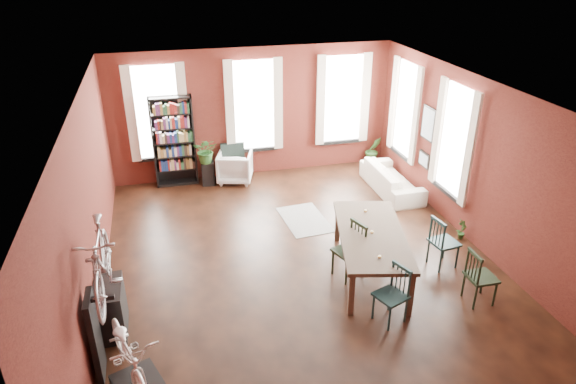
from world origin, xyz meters
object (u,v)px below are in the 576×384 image
object	(u,v)px
cream_sofa	(392,175)
console_table	(111,308)
dining_chair_d	(444,242)
dining_chair_c	(481,277)
dining_chair_a	(391,296)
plant_stand	(208,173)
bookshelf	(174,142)
bike_trainer	(138,384)
bicycle_floor	(125,330)
dining_table	(370,253)
white_armchair	(235,165)
dining_chair_b	(349,251)

from	to	relation	value
cream_sofa	console_table	world-z (taller)	cream_sofa
dining_chair_d	cream_sofa	world-z (taller)	dining_chair_d
console_table	cream_sofa	bearing A→B (deg)	29.33
dining_chair_c	console_table	xyz separation A→B (m)	(-5.82, 0.78, -0.08)
dining_chair_a	plant_stand	xyz separation A→B (m)	(-2.17, 5.81, -0.18)
cream_sofa	bookshelf	bearing A→B (deg)	71.05
bike_trainer	plant_stand	size ratio (longest dim) A/B	0.99
dining_chair_d	bike_trainer	xyz separation A→B (m)	(-5.42, -1.65, -0.41)
dining_chair_d	bicycle_floor	bearing A→B (deg)	98.40
dining_chair_a	plant_stand	bearing A→B (deg)	-180.00
dining_chair_c	dining_chair_d	size ratio (longest dim) A/B	0.97
dining_chair_d	bookshelf	size ratio (longest dim) A/B	0.45
dining_table	dining_chair_c	size ratio (longest dim) A/B	2.57
dining_chair_a	plant_stand	distance (m)	6.21
bike_trainer	bookshelf	bearing A→B (deg)	81.96
console_table	plant_stand	world-z (taller)	console_table
dining_table	dining_chair_a	distance (m)	1.29
bookshelf	plant_stand	xyz separation A→B (m)	(0.74, -0.24, -0.81)
dining_chair_c	bookshelf	distance (m)	7.53
dining_chair_a	dining_chair_c	xyz separation A→B (m)	(1.63, 0.08, 0.01)
dining_table	cream_sofa	size ratio (longest dim) A/B	1.18
white_armchair	plant_stand	size ratio (longest dim) A/B	1.42
bike_trainer	dining_chair_a	bearing A→B (deg)	6.88
dining_chair_c	plant_stand	xyz separation A→B (m)	(-3.80, 5.74, -0.18)
dining_chair_b	dining_table	bearing A→B (deg)	67.65
dining_chair_c	bike_trainer	world-z (taller)	dining_chair_c
dining_chair_b	plant_stand	distance (m)	4.93
dining_chair_a	console_table	world-z (taller)	dining_chair_a
bookshelf	dining_chair_c	bearing A→B (deg)	-52.76
dining_chair_d	plant_stand	size ratio (longest dim) A/B	1.67
dining_chair_c	white_armchair	distance (m)	6.57
dining_chair_b	plant_stand	bearing A→B (deg)	-175.46
console_table	dining_chair_b	bearing A→B (deg)	6.41
white_armchair	bicycle_floor	bearing A→B (deg)	86.14
dining_chair_b	bookshelf	xyz separation A→B (m)	(-2.70, 4.75, 0.59)
dining_chair_c	dining_chair_d	world-z (taller)	dining_chair_d
bicycle_floor	plant_stand	bearing A→B (deg)	58.41
dining_chair_b	bicycle_floor	bearing A→B (deg)	-83.42
bike_trainer	bicycle_floor	size ratio (longest dim) A/B	0.35
dining_chair_d	bookshelf	distance (m)	6.66
dining_chair_c	cream_sofa	distance (m)	4.30
dining_chair_b	bike_trainer	bearing A→B (deg)	-82.99
dining_chair_b	bicycle_floor	distance (m)	4.09
dining_chair_a	bookshelf	bearing A→B (deg)	-174.80
cream_sofa	bike_trainer	distance (m)	7.60
dining_table	bookshelf	size ratio (longest dim) A/B	1.12
dining_chair_d	dining_table	bearing A→B (deg)	77.95
dining_chair_c	console_table	world-z (taller)	dining_chair_c
bookshelf	white_armchair	xyz separation A→B (m)	(1.41, -0.20, -0.68)
bicycle_floor	dining_table	bearing A→B (deg)	6.60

